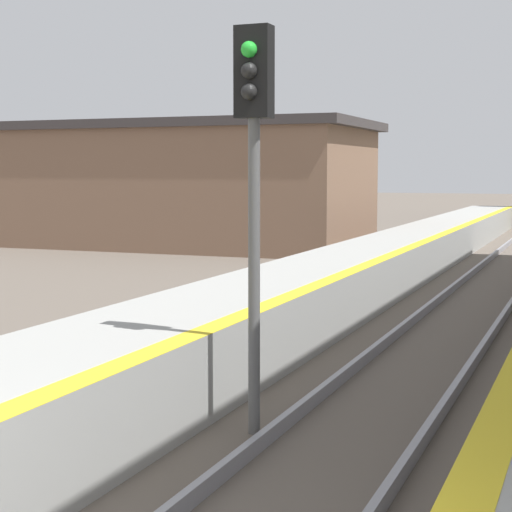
{
  "coord_description": "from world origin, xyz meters",
  "views": [
    {
      "loc": [
        2.23,
        -2.77,
        2.68
      ],
      "look_at": [
        -4.54,
        14.12,
        0.86
      ],
      "focal_mm": 60.0,
      "sensor_mm": 36.0,
      "label": 1
    }
  ],
  "objects": [
    {
      "name": "station_building",
      "position": [
        -11.85,
        24.66,
        2.2
      ],
      "size": [
        13.85,
        6.56,
        4.37
      ],
      "color": "brown",
      "rests_on": "ground"
    },
    {
      "name": "signal_near",
      "position": [
        -0.97,
        5.14,
        2.88
      ],
      "size": [
        0.36,
        0.31,
        4.1
      ],
      "color": "#595959",
      "rests_on": "ground"
    }
  ]
}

